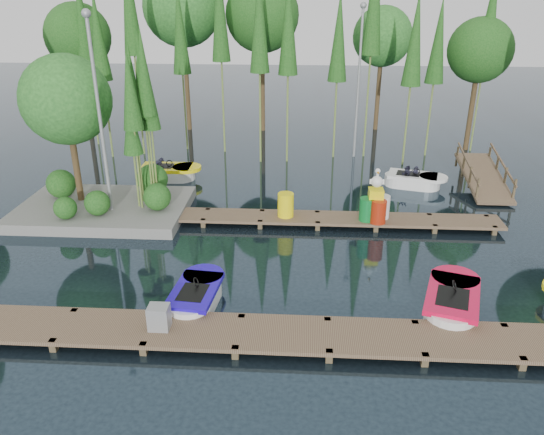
# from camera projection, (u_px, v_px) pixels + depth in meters

# --- Properties ---
(ground_plane) EXTENTS (90.00, 90.00, 0.00)m
(ground_plane) POSITION_uv_depth(u_px,v_px,m) (255.00, 255.00, 16.93)
(ground_plane) COLOR #1E2D39
(near_dock) EXTENTS (18.00, 1.50, 0.50)m
(near_dock) POSITION_uv_depth(u_px,v_px,m) (239.00, 333.00, 12.72)
(near_dock) COLOR brown
(near_dock) RESTS_ON ground
(far_dock) EXTENTS (15.00, 1.20, 0.50)m
(far_dock) POSITION_uv_depth(u_px,v_px,m) (289.00, 218.00, 19.07)
(far_dock) COLOR brown
(far_dock) RESTS_ON ground
(island) EXTENTS (6.20, 4.20, 6.75)m
(island) POSITION_uv_depth(u_px,v_px,m) (88.00, 129.00, 19.03)
(island) COLOR slate
(island) RESTS_ON ground
(tree_screen) EXTENTS (34.42, 18.53, 10.31)m
(tree_screen) POSITION_uv_depth(u_px,v_px,m) (230.00, 28.00, 24.30)
(tree_screen) COLOR #49361F
(tree_screen) RESTS_ON ground
(lamp_island) EXTENTS (0.30, 0.30, 7.25)m
(lamp_island) POSITION_uv_depth(u_px,v_px,m) (98.00, 104.00, 17.83)
(lamp_island) COLOR gray
(lamp_island) RESTS_ON ground
(lamp_rear) EXTENTS (0.30, 0.30, 7.25)m
(lamp_rear) POSITION_uv_depth(u_px,v_px,m) (359.00, 70.00, 25.07)
(lamp_rear) COLOR gray
(lamp_rear) RESTS_ON ground
(ramp) EXTENTS (1.50, 3.94, 1.49)m
(ramp) POSITION_uv_depth(u_px,v_px,m) (483.00, 176.00, 22.14)
(ramp) COLOR brown
(ramp) RESTS_ON ground
(boat_blue) EXTENTS (1.38, 2.62, 0.85)m
(boat_blue) POSITION_uv_depth(u_px,v_px,m) (196.00, 297.00, 14.19)
(boat_blue) COLOR white
(boat_blue) RESTS_ON ground
(boat_red) EXTENTS (2.09, 3.11, 0.96)m
(boat_red) POSITION_uv_depth(u_px,v_px,m) (452.00, 303.00, 13.87)
(boat_red) COLOR white
(boat_red) RESTS_ON ground
(boat_yellow_far) EXTENTS (2.84, 1.31, 1.41)m
(boat_yellow_far) POSITION_uv_depth(u_px,v_px,m) (168.00, 172.00, 23.52)
(boat_yellow_far) COLOR white
(boat_yellow_far) RESTS_ON ground
(boat_white_far) EXTENTS (2.83, 1.82, 1.23)m
(boat_white_far) POSITION_uv_depth(u_px,v_px,m) (413.00, 180.00, 22.64)
(boat_white_far) COLOR white
(boat_white_far) RESTS_ON ground
(utility_cabinet) EXTENTS (0.50, 0.42, 0.61)m
(utility_cabinet) POSITION_uv_depth(u_px,v_px,m) (159.00, 317.00, 12.68)
(utility_cabinet) COLOR gray
(utility_cabinet) RESTS_ON near_dock
(yellow_barrel) EXTENTS (0.57, 0.57, 0.86)m
(yellow_barrel) POSITION_uv_depth(u_px,v_px,m) (286.00, 205.00, 18.88)
(yellow_barrel) COLOR #FFEA0D
(yellow_barrel) RESTS_ON far_dock
(drum_cluster) EXTENTS (1.09, 1.00, 1.89)m
(drum_cluster) POSITION_uv_depth(u_px,v_px,m) (376.00, 205.00, 18.52)
(drum_cluster) COLOR #0C7028
(drum_cluster) RESTS_ON far_dock
(seagull_post) EXTENTS (0.51, 0.27, 0.81)m
(seagull_post) POSITION_uv_depth(u_px,v_px,m) (368.00, 204.00, 18.67)
(seagull_post) COLOR gray
(seagull_post) RESTS_ON far_dock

